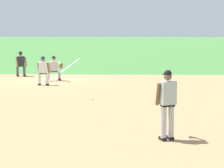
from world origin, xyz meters
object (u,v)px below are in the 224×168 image
Objects in this scene: first_base_bag at (49,81)px; pitcher at (167,100)px; baserunner at (43,69)px; umpire at (21,63)px; baseball at (92,99)px; first_baseman at (54,67)px.

first_base_bag is 12.79m from pitcher.
first_base_bag is 0.26× the size of baserunner.
pitcher is 1.27× the size of umpire.
umpire reaches higher than baseball.
first_base_bag is at bearing -0.01° from baserunner.
umpire is at bearing 27.49° from pitcher.
pitcher reaches higher than umpire.
umpire is (7.76, 4.76, 0.76)m from baseball.
baserunner reaches higher than first_base_bag.
baserunner is at bearing 179.99° from first_base_bag.
umpire is at bearing 49.45° from first_baseman.
baseball is at bearing -148.49° from umpire.
umpire is at bearing 31.51° from baseball.
first_base_bag is 0.20× the size of pitcher.
baserunner is (-1.74, 0.28, 0.06)m from first_baseman.
first_base_bag is 0.28× the size of first_baseman.
baseball is at bearing -156.94° from first_baseman.
umpire is at bearing 28.52° from baserunner.
first_base_bag is at bearing 24.08° from pitcher.
first_baseman is at bearing 23.06° from baseball.
baserunner is at bearing 27.11° from pitcher.
pitcher is 12.88m from first_baseman.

